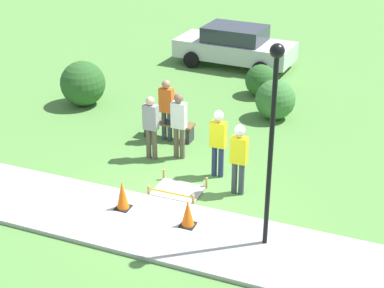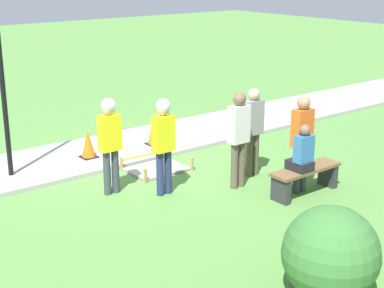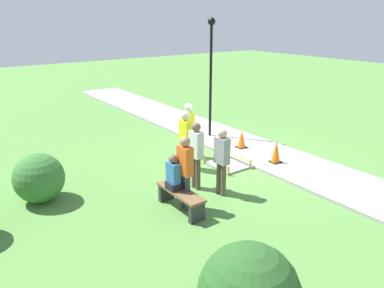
# 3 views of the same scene
# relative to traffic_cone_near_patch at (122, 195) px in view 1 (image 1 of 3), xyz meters

# --- Properties ---
(ground_plane) EXTENTS (60.00, 60.00, 0.00)m
(ground_plane) POSITION_rel_traffic_cone_near_patch_xyz_m (1.07, 0.77, -0.45)
(ground_plane) COLOR #51843D
(sidewalk) EXTENTS (28.00, 2.27, 0.10)m
(sidewalk) POSITION_rel_traffic_cone_near_patch_xyz_m (1.07, -0.37, -0.40)
(sidewalk) COLOR #9E9E99
(sidewalk) RESTS_ON ground_plane
(wet_concrete_patch) EXTENTS (1.22, 0.95, 0.30)m
(wet_concrete_patch) POSITION_rel_traffic_cone_near_patch_xyz_m (0.84, 1.30, -0.41)
(wet_concrete_patch) COLOR gray
(wet_concrete_patch) RESTS_ON ground_plane
(traffic_cone_near_patch) EXTENTS (0.34, 0.34, 0.71)m
(traffic_cone_near_patch) POSITION_rel_traffic_cone_near_patch_xyz_m (0.00, 0.00, 0.00)
(traffic_cone_near_patch) COLOR black
(traffic_cone_near_patch) RESTS_ON sidewalk
(traffic_cone_far_patch) EXTENTS (0.34, 0.34, 0.63)m
(traffic_cone_far_patch) POSITION_rel_traffic_cone_near_patch_xyz_m (1.67, -0.09, -0.04)
(traffic_cone_far_patch) COLOR black
(traffic_cone_far_patch) RESTS_ON sidewalk
(park_bench) EXTENTS (1.52, 0.44, 0.52)m
(park_bench) POSITION_rel_traffic_cone_near_patch_xyz_m (-0.64, 4.08, -0.10)
(park_bench) COLOR #2D2D33
(park_bench) RESTS_ON ground_plane
(person_seated_on_bench) EXTENTS (0.36, 0.44, 0.89)m
(person_seated_on_bench) POSITION_rel_traffic_cone_near_patch_xyz_m (-0.45, 4.13, 0.42)
(person_seated_on_bench) COLOR black
(person_seated_on_bench) RESTS_ON park_bench
(worker_supervisor) EXTENTS (0.40, 0.27, 1.84)m
(worker_supervisor) POSITION_rel_traffic_cone_near_patch_xyz_m (1.46, 2.45, 0.66)
(worker_supervisor) COLOR navy
(worker_supervisor) RESTS_ON ground_plane
(worker_assistant) EXTENTS (0.40, 0.27, 1.84)m
(worker_assistant) POSITION_rel_traffic_cone_near_patch_xyz_m (2.22, 1.81, 0.66)
(worker_assistant) COLOR #383D47
(worker_assistant) RESTS_ON ground_plane
(bystander_in_orange_shirt) EXTENTS (0.40, 0.24, 1.86)m
(bystander_in_orange_shirt) POSITION_rel_traffic_cone_near_patch_xyz_m (-0.64, 3.93, 0.62)
(bystander_in_orange_shirt) COLOR #383D47
(bystander_in_orange_shirt) RESTS_ON ground_plane
(bystander_in_gray_shirt) EXTENTS (0.40, 0.25, 1.88)m
(bystander_in_gray_shirt) POSITION_rel_traffic_cone_near_patch_xyz_m (0.13, 3.04, 0.63)
(bystander_in_gray_shirt) COLOR brown
(bystander_in_gray_shirt) RESTS_ON ground_plane
(bystander_in_white_shirt) EXTENTS (0.40, 0.24, 1.82)m
(bystander_in_white_shirt) POSITION_rel_traffic_cone_near_patch_xyz_m (-0.55, 2.72, 0.59)
(bystander_in_white_shirt) COLOR brown
(bystander_in_white_shirt) RESTS_ON ground_plane
(lamppost_near) EXTENTS (0.28, 0.28, 4.35)m
(lamppost_near) POSITION_rel_traffic_cone_near_patch_xyz_m (3.43, -0.08, 2.46)
(lamppost_near) COLOR black
(lamppost_near) RESTS_ON sidewalk
(parked_car_silver) EXTENTS (4.71, 2.33, 1.59)m
(parked_car_silver) POSITION_rel_traffic_cone_near_patch_xyz_m (-0.97, 11.22, 0.36)
(parked_car_silver) COLOR #BCBCC1
(parked_car_silver) RESTS_ON ground_plane
(shrub_rounded_near) EXTENTS (1.10, 1.10, 1.10)m
(shrub_rounded_near) POSITION_rel_traffic_cone_near_patch_xyz_m (0.90, 8.44, 0.10)
(shrub_rounded_near) COLOR #285623
(shrub_rounded_near) RESTS_ON ground_plane
(shrub_rounded_mid) EXTENTS (1.27, 1.27, 1.27)m
(shrub_rounded_mid) POSITION_rel_traffic_cone_near_patch_xyz_m (1.86, 6.68, 0.18)
(shrub_rounded_mid) COLOR #387033
(shrub_rounded_mid) RESTS_ON ground_plane
(shrub_rounded_far) EXTENTS (1.49, 1.49, 1.49)m
(shrub_rounded_far) POSITION_rel_traffic_cone_near_patch_xyz_m (-4.34, 5.42, 0.30)
(shrub_rounded_far) COLOR #285623
(shrub_rounded_far) RESTS_ON ground_plane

